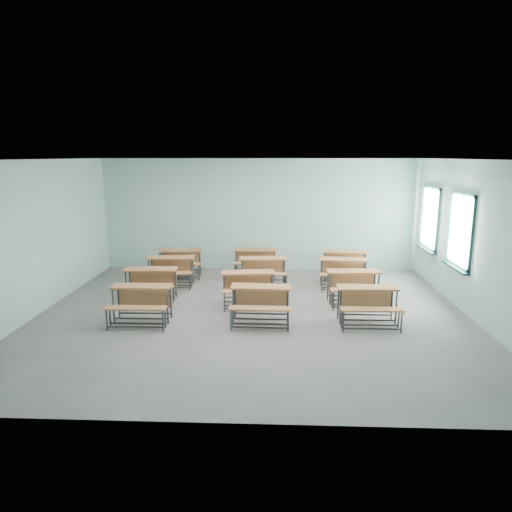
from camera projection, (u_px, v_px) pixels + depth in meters
The scene contains 13 objects.
room at pixel (256, 240), 9.28m from camera, with size 9.04×8.04×3.24m.
desk_unit_r0c0 at pixel (141, 299), 9.05m from camera, with size 1.19×0.80×0.74m.
desk_unit_r0c1 at pixel (261, 299), 9.02m from camera, with size 1.19×0.81×0.74m.
desk_unit_r0c2 at pixel (368, 300), 8.96m from camera, with size 1.19×0.80×0.74m.
desk_unit_r1c0 at pixel (150, 280), 10.43m from camera, with size 1.22×0.84×0.74m.
desk_unit_r1c1 at pixel (248, 283), 10.13m from camera, with size 1.27×0.92×0.74m.
desk_unit_r1c2 at pixel (354, 282), 10.22m from camera, with size 1.23×0.86×0.74m.
desk_unit_r2c0 at pixel (170, 267), 11.64m from camera, with size 1.22×0.86×0.74m.
desk_unit_r2c1 at pixel (263, 268), 11.54m from camera, with size 1.24×0.89×0.74m.
desk_unit_r2c2 at pixel (344, 269), 11.43m from camera, with size 1.23×0.87×0.74m.
desk_unit_r3c0 at pixel (180, 259), 12.55m from camera, with size 1.26×0.92×0.74m.
desk_unit_r3c1 at pixel (255, 258), 12.66m from camera, with size 1.20×0.82×0.74m.
desk_unit_r3c2 at pixel (345, 260), 12.35m from camera, with size 1.24×0.89×0.74m.
Camera 1 is at (0.46, -9.09, 3.27)m, focal length 32.00 mm.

